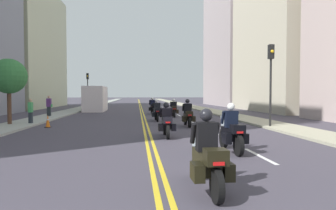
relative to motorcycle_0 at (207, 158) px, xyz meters
name	(u,v)px	position (x,y,z in m)	size (l,w,h in m)	color
ground_plane	(140,106)	(-0.88, 43.16, -0.66)	(264.00, 264.00, 0.00)	#413D48
sidewalk_left	(92,106)	(-8.65, 43.16, -0.60)	(2.33, 144.00, 0.12)	#9C9F96
sidewalk_right	(187,105)	(6.88, 43.16, -0.60)	(2.33, 144.00, 0.12)	#A8A48A
centreline_yellow_inner	(140,106)	(-1.00, 43.16, -0.66)	(0.12, 132.00, 0.01)	yellow
centreline_yellow_outer	(141,106)	(-0.76, 43.16, -0.66)	(0.12, 132.00, 0.01)	yellow
lane_dashes_white	(175,113)	(2.42, 24.16, -0.66)	(0.14, 56.40, 0.01)	silver
building_right_1	(294,43)	(16.66, 27.17, 7.16)	(9.69, 15.01, 15.64)	#BEB49C
building_left_2	(21,47)	(-17.79, 38.78, 7.92)	(8.41, 18.57, 17.17)	#BCC09B
building_right_2	(233,34)	(15.03, 44.44, 11.57)	(6.45, 17.30, 24.47)	#A29496
motorcycle_0	(207,158)	(0.00, 0.00, 0.00)	(0.77, 2.21, 1.64)	black
motorcycle_1	(232,132)	(1.73, 3.80, 0.00)	(0.77, 2.14, 1.64)	black
motorcycle_2	(166,123)	(-0.08, 7.48, -0.02)	(0.76, 2.09, 1.57)	black
motorcycle_3	(188,116)	(1.62, 11.77, -0.01)	(0.77, 2.25, 1.65)	black
motorcycle_4	(157,112)	(0.01, 15.60, -0.01)	(0.77, 2.11, 1.58)	black
motorcycle_5	(174,109)	(1.71, 19.38, -0.03)	(0.78, 2.17, 1.56)	black
motorcycle_6	(152,107)	(0.08, 23.04, 0.02)	(0.78, 2.20, 1.64)	black
traffic_cone_1	(48,121)	(-6.53, 12.08, -0.30)	(0.32, 0.32, 0.74)	black
traffic_light_near	(271,71)	(6.12, 10.41, 2.59)	(0.28, 0.38, 4.71)	black
traffic_light_far	(88,84)	(-7.89, 34.56, 2.59)	(0.28, 0.38, 4.70)	black
pedestrian_1	(49,106)	(-8.69, 19.95, 0.28)	(0.50, 0.28, 1.81)	#252D32
pedestrian_2	(31,111)	(-8.02, 13.67, 0.19)	(0.23, 0.37, 1.65)	#242B33
street_tree_0	(9,77)	(-9.11, 13.25, 2.33)	(2.12, 2.12, 4.08)	#503424
parked_truck	(96,100)	(-6.09, 29.26, 0.61)	(2.20, 6.50, 2.80)	silver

